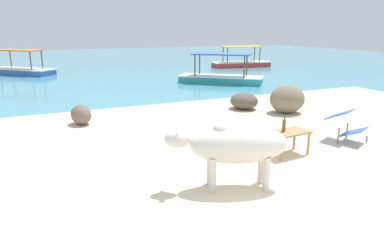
# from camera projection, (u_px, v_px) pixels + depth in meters

# --- Properties ---
(sand_beach) EXTENTS (18.00, 14.00, 0.04)m
(sand_beach) POSITION_uv_depth(u_px,v_px,m) (290.00, 212.00, 4.52)
(sand_beach) COLOR beige
(sand_beach) RESTS_ON ground
(water_surface) EXTENTS (60.00, 36.00, 0.03)m
(water_surface) POSITION_uv_depth(u_px,v_px,m) (83.00, 64.00, 23.99)
(water_surface) COLOR teal
(water_surface) RESTS_ON ground
(cow) EXTENTS (1.82, 1.00, 1.02)m
(cow) POSITION_uv_depth(u_px,v_px,m) (235.00, 145.00, 5.00)
(cow) COLOR beige
(cow) RESTS_ON sand_beach
(low_bench_table) EXTENTS (0.80, 0.51, 0.46)m
(low_bench_table) POSITION_uv_depth(u_px,v_px,m) (289.00, 135.00, 6.44)
(low_bench_table) COLOR #A37A4C
(low_bench_table) RESTS_ON sand_beach
(bottle) EXTENTS (0.07, 0.07, 0.30)m
(bottle) POSITION_uv_depth(u_px,v_px,m) (284.00, 125.00, 6.39)
(bottle) COLOR brown
(bottle) RESTS_ON low_bench_table
(deck_chair_near) EXTENTS (0.80, 0.92, 0.68)m
(deck_chair_near) POSITION_uv_depth(u_px,v_px,m) (346.00, 124.00, 7.19)
(deck_chair_near) COLOR #A37A4C
(deck_chair_near) RESTS_ON sand_beach
(shore_rock_large) EXTENTS (0.59, 0.73, 0.49)m
(shore_rock_large) POSITION_uv_depth(u_px,v_px,m) (81.00, 115.00, 8.54)
(shore_rock_large) COLOR #6B5B4C
(shore_rock_large) RESTS_ON sand_beach
(shore_rock_medium) EXTENTS (0.95, 0.99, 0.48)m
(shore_rock_medium) POSITION_uv_depth(u_px,v_px,m) (244.00, 101.00, 10.19)
(shore_rock_medium) COLOR brown
(shore_rock_medium) RESTS_ON sand_beach
(shore_rock_small) EXTENTS (1.01, 0.89, 0.79)m
(shore_rock_small) POSITION_uv_depth(u_px,v_px,m) (287.00, 99.00, 9.68)
(shore_rock_small) COLOR #756651
(shore_rock_small) RESTS_ON sand_beach
(boat_red) EXTENTS (3.80, 1.67, 1.29)m
(boat_red) POSITION_uv_depth(u_px,v_px,m) (241.00, 62.00, 21.73)
(boat_red) COLOR #C63833
(boat_red) RESTS_ON water_surface
(boat_teal) EXTENTS (3.55, 3.26, 1.29)m
(boat_teal) POSITION_uv_depth(u_px,v_px,m) (221.00, 77.00, 15.23)
(boat_teal) COLOR teal
(boat_teal) RESTS_ON water_surface
(boat_blue) EXTENTS (3.44, 3.39, 1.29)m
(boat_blue) POSITION_uv_depth(u_px,v_px,m) (21.00, 69.00, 18.05)
(boat_blue) COLOR #3866B7
(boat_blue) RESTS_ON water_surface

